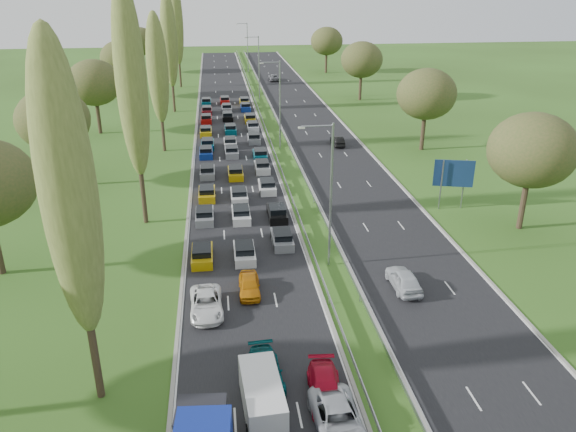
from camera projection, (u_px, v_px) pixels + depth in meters
ground at (279, 145)px, 80.51m from camera, size 260.00×260.00×0.00m
near_carriageway at (231, 142)px, 82.00m from camera, size 10.50×215.00×0.04m
far_carriageway at (322, 139)px, 83.60m from camera, size 10.50×215.00×0.04m
central_reservation at (277, 136)px, 82.58m from camera, size 2.36×215.00×0.32m
lamp_columns at (280, 106)px, 76.35m from camera, size 0.18×140.18×12.00m
poplar_row at (148, 71)px, 62.98m from camera, size 2.80×127.80×22.44m
woodland_left at (45, 127)px, 58.52m from camera, size 8.00×166.00×11.10m
woodland_right at (451, 107)px, 67.65m from camera, size 8.00×153.00×11.10m
traffic_queue_fill at (232, 148)px, 77.40m from camera, size 9.12×68.96×0.80m
near_car_2 at (206, 303)px, 39.82m from camera, size 2.44×5.00×1.37m
near_car_7 at (266, 371)px, 33.05m from camera, size 2.13×4.59×1.30m
near_car_8 at (249, 285)px, 42.25m from camera, size 1.67×3.96×1.34m
near_car_10 at (338, 420)px, 29.20m from camera, size 2.66×5.41×1.48m
near_car_11 at (325, 388)px, 31.65m from camera, size 2.20×4.69×1.32m
far_car_0 at (404, 279)px, 42.85m from camera, size 1.91×4.57×1.55m
far_car_1 at (338, 141)px, 79.74m from camera, size 1.41×4.04×1.33m
far_car_2 at (274, 77)px, 130.70m from camera, size 2.70×5.46×1.49m
white_van_rear at (262, 394)px, 30.62m from camera, size 2.03×5.17×2.08m
direction_sign at (454, 176)px, 56.83m from camera, size 3.89×1.13×5.20m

